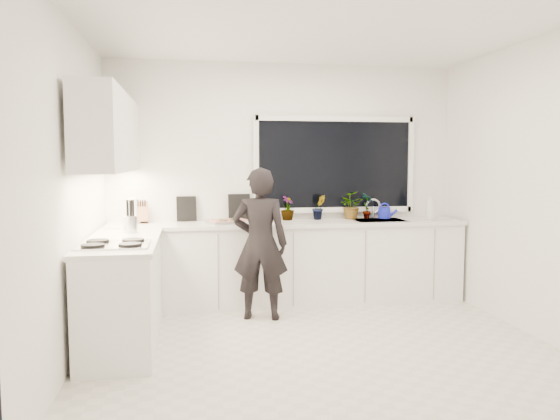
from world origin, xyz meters
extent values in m
cube|color=beige|center=(0.00, 0.00, -0.01)|extent=(4.00, 3.50, 0.02)
cube|color=white|center=(0.00, 1.76, 1.35)|extent=(4.00, 0.02, 2.70)
cube|color=white|center=(-2.01, 0.00, 1.35)|extent=(0.02, 3.50, 2.70)
cube|color=white|center=(2.01, 0.00, 1.35)|extent=(0.02, 3.50, 2.70)
cube|color=white|center=(0.00, 0.00, 2.71)|extent=(4.00, 3.50, 0.02)
cube|color=black|center=(0.60, 1.73, 1.55)|extent=(1.80, 0.02, 1.00)
cube|color=white|center=(0.00, 1.45, 0.44)|extent=(3.92, 0.58, 0.88)
cube|color=white|center=(-1.67, 0.35, 0.44)|extent=(0.58, 1.60, 0.88)
cube|color=silver|center=(0.00, 1.44, 0.90)|extent=(3.94, 0.62, 0.04)
cube|color=silver|center=(-1.67, 0.35, 0.90)|extent=(0.62, 1.60, 0.04)
cube|color=white|center=(-1.79, 0.70, 1.85)|extent=(0.34, 2.10, 0.70)
cube|color=silver|center=(1.05, 1.45, 0.87)|extent=(0.58, 0.42, 0.14)
cylinder|color=silver|center=(1.05, 1.65, 1.03)|extent=(0.03, 0.03, 0.22)
cube|color=black|center=(-1.69, 0.00, 0.94)|extent=(0.56, 0.48, 0.03)
imported|color=black|center=(-0.39, 0.90, 0.77)|extent=(0.63, 0.48, 1.53)
cube|color=silver|center=(-0.67, 1.42, 0.94)|extent=(0.50, 0.43, 0.03)
cube|color=#BB3A19|center=(-0.67, 1.42, 0.95)|extent=(0.46, 0.38, 0.01)
cylinder|color=#1620D5|center=(1.18, 1.61, 0.98)|extent=(0.16, 0.16, 0.13)
cylinder|color=white|center=(-1.69, 1.55, 1.05)|extent=(0.14, 0.14, 0.26)
cube|color=brown|center=(-1.60, 1.59, 1.03)|extent=(0.13, 0.11, 0.22)
cylinder|color=#BCBCC1|center=(-1.64, 0.80, 1.00)|extent=(0.16, 0.16, 0.16)
cube|color=black|center=(-1.12, 1.69, 1.06)|extent=(0.22, 0.04, 0.28)
cube|color=black|center=(-0.53, 1.69, 1.07)|extent=(0.25, 0.03, 0.30)
imported|color=#26662D|center=(0.02, 1.61, 1.06)|extent=(0.22, 0.22, 0.28)
imported|color=#26662D|center=(0.38, 1.61, 1.06)|extent=(0.17, 0.15, 0.28)
imported|color=#26662D|center=(0.75, 1.61, 1.08)|extent=(0.36, 0.37, 0.31)
imported|color=#26662D|center=(0.96, 1.61, 1.07)|extent=(0.15, 0.18, 0.30)
imported|color=#D8BF66|center=(1.61, 1.30, 1.08)|extent=(0.17, 0.17, 0.33)
imported|color=#D8BF66|center=(1.63, 1.30, 1.01)|extent=(0.11, 0.11, 0.18)
camera|label=1|loc=(-1.09, -4.48, 1.61)|focal=35.00mm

